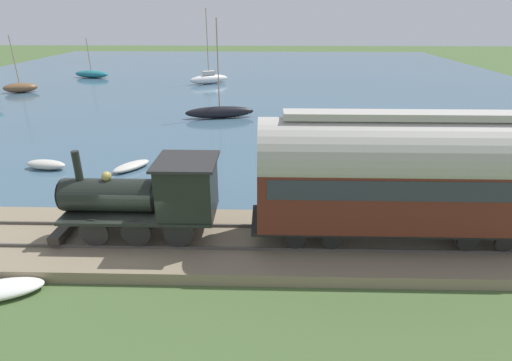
# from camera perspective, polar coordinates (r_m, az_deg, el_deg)

# --- Properties ---
(ground_plane) EXTENTS (200.00, 200.00, 0.00)m
(ground_plane) POSITION_cam_1_polar(r_m,az_deg,el_deg) (16.49, -15.79, -9.36)
(ground_plane) COLOR #476033
(harbor_water) EXTENTS (80.00, 80.00, 0.01)m
(harbor_water) POSITION_cam_1_polar(r_m,az_deg,el_deg) (56.96, -3.41, 14.33)
(harbor_water) COLOR #426075
(harbor_water) RESTS_ON ground
(rail_embankment) EXTENTS (4.81, 56.00, 0.57)m
(rail_embankment) POSITION_cam_1_polar(r_m,az_deg,el_deg) (16.51, -15.72, -8.38)
(rail_embankment) COLOR #84755B
(rail_embankment) RESTS_ON ground
(steam_locomotive) EXTENTS (2.30, 6.25, 3.39)m
(steam_locomotive) POSITION_cam_1_polar(r_m,az_deg,el_deg) (15.39, -14.56, -1.82)
(steam_locomotive) COLOR black
(steam_locomotive) RESTS_ON rail_embankment
(passenger_coach) EXTENTS (2.60, 10.76, 4.89)m
(passenger_coach) POSITION_cam_1_polar(r_m,az_deg,el_deg) (15.23, 20.08, 0.99)
(passenger_coach) COLOR black
(passenger_coach) RESTS_ON rail_embankment
(sailboat_white) EXTENTS (3.62, 5.12, 8.94)m
(sailboat_white) POSITION_cam_1_polar(r_m,az_deg,el_deg) (52.92, -6.75, 14.28)
(sailboat_white) COLOR white
(sailboat_white) RESTS_ON harbor_water
(sailboat_black) EXTENTS (2.09, 6.03, 8.13)m
(sailboat_black) POSITION_cam_1_polar(r_m,az_deg,el_deg) (35.26, -5.23, 9.77)
(sailboat_black) COLOR black
(sailboat_black) RESTS_ON harbor_water
(sailboat_brown) EXTENTS (2.76, 3.89, 6.22)m
(sailboat_brown) POSITION_cam_1_polar(r_m,az_deg,el_deg) (53.95, -30.62, 11.37)
(sailboat_brown) COLOR brown
(sailboat_brown) RESTS_ON harbor_water
(sailboat_teal) EXTENTS (2.51, 5.27, 5.26)m
(sailboat_teal) POSITION_cam_1_polar(r_m,az_deg,el_deg) (61.99, -22.43, 13.89)
(sailboat_teal) COLOR #1E707A
(sailboat_teal) RESTS_ON harbor_water
(rowboat_far_out) EXTENTS (2.50, 2.19, 0.41)m
(rowboat_far_out) POSITION_cam_1_polar(r_m,az_deg,el_deg) (24.55, -17.38, 1.98)
(rowboat_far_out) COLOR beige
(rowboat_far_out) RESTS_ON harbor_water
(rowboat_off_pier) EXTENTS (1.17, 2.52, 0.56)m
(rowboat_off_pier) POSITION_cam_1_polar(r_m,az_deg,el_deg) (26.52, -27.81, 2.03)
(rowboat_off_pier) COLOR beige
(rowboat_off_pier) RESTS_ON harbor_water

